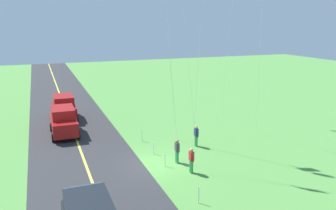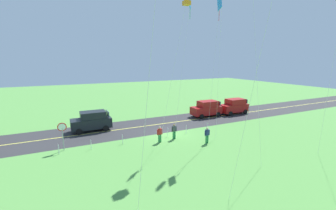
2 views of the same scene
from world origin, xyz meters
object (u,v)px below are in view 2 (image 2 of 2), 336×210
object	(u,v)px
person_adult_near	(207,135)
kite_yellow_high	(187,1)
stop_sign	(62,131)
person_child_watcher	(160,134)
kite_red_low	(219,6)
kite_blue_mid	(190,5)
car_parked_west_far	(234,106)
person_adult_companion	(174,131)
car_parked_west_near	(207,108)
car_suv_foreground	(92,121)

from	to	relation	value
person_adult_near	kite_yellow_high	bearing A→B (deg)	98.27
stop_sign	person_child_watcher	xyz separation A→B (m)	(-8.57, 1.96, -0.94)
person_adult_near	kite_red_low	xyz separation A→B (m)	(-1.47, -0.82, 12.00)
stop_sign	kite_blue_mid	world-z (taller)	kite_blue_mid
car_parked_west_far	person_adult_companion	bearing A→B (deg)	24.06
person_adult_near	person_child_watcher	distance (m)	4.62
car_parked_west_near	person_child_watcher	bearing A→B (deg)	32.60
car_parked_west_near	person_adult_companion	size ratio (longest dim) A/B	2.75
person_child_watcher	kite_red_low	world-z (taller)	kite_red_low
kite_yellow_high	person_adult_companion	bearing A→B (deg)	-84.27
stop_sign	kite_yellow_high	size ratio (longest dim) A/B	0.19
kite_blue_mid	car_suv_foreground	bearing A→B (deg)	-35.70
person_adult_companion	kite_red_low	size ratio (longest dim) A/B	0.12
car_suv_foreground	car_parked_west_far	bearing A→B (deg)	178.20
car_parked_west_far	person_child_watcher	world-z (taller)	car_parked_west_far
car_parked_west_near	person_adult_companion	distance (m)	10.75
car_parked_west_far	person_adult_companion	distance (m)	14.67
car_parked_west_far	car_parked_west_near	distance (m)	4.77
person_adult_companion	kite_yellow_high	world-z (taller)	kite_yellow_high
person_adult_near	car_parked_west_far	bearing A→B (deg)	-26.23
car_parked_west_far	kite_blue_mid	distance (m)	17.68
car_parked_west_near	person_adult_near	size ratio (longest dim) A/B	2.75
car_suv_foreground	car_parked_west_near	distance (m)	15.79
kite_red_low	kite_blue_mid	distance (m)	2.79
car_suv_foreground	kite_red_low	distance (m)	18.04
kite_yellow_high	person_child_watcher	bearing A→B (deg)	-39.47
person_adult_companion	kite_blue_mid	xyz separation A→B (m)	(-1.75, -0.23, 12.29)
stop_sign	person_child_watcher	bearing A→B (deg)	167.12
car_parked_west_near	kite_red_low	world-z (taller)	kite_red_low
car_parked_west_near	kite_blue_mid	bearing A→B (deg)	41.85
kite_yellow_high	stop_sign	bearing A→B (deg)	-18.60
person_child_watcher	kite_blue_mid	bearing A→B (deg)	102.00
kite_blue_mid	person_adult_companion	bearing A→B (deg)	7.44
stop_sign	person_adult_companion	bearing A→B (deg)	170.45
car_parked_west_near	car_suv_foreground	bearing A→B (deg)	-0.85
kite_yellow_high	kite_red_low	bearing A→B (deg)	-178.10
person_adult_near	kite_red_low	bearing A→B (deg)	-34.57
person_adult_near	person_adult_companion	world-z (taller)	same
person_adult_companion	kite_red_low	xyz separation A→B (m)	(-3.78, 1.67, 12.00)
person_child_watcher	kite_red_low	size ratio (longest dim) A/B	0.12
car_parked_west_near	person_child_watcher	distance (m)	12.29
stop_sign	kite_red_low	bearing A→B (deg)	166.40
car_suv_foreground	car_parked_west_far	distance (m)	20.55
car_parked_west_near	kite_red_low	xyz separation A→B (m)	(4.86, 8.07, 11.71)
car_parked_west_far	kite_blue_mid	size ratio (longest dim) A/B	0.31
person_adult_companion	person_child_watcher	bearing A→B (deg)	179.08
car_parked_west_near	person_child_watcher	xyz separation A→B (m)	(10.35, 6.62, -0.29)
car_parked_west_near	kite_red_low	bearing A→B (deg)	58.94
person_adult_companion	car_parked_west_near	bearing A→B (deg)	28.04
person_adult_companion	kite_red_low	world-z (taller)	kite_red_low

